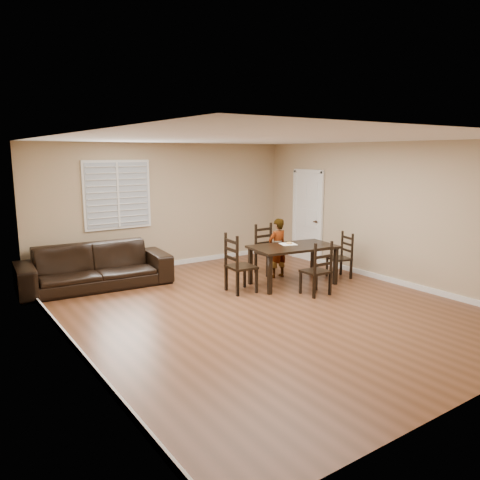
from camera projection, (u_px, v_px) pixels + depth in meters
name	position (u px, v px, depth m)	size (l,w,h in m)	color
ground	(263.00, 308.00, 7.61)	(7.00, 7.00, 0.00)	brown
room	(259.00, 196.00, 7.45)	(6.04, 7.04, 2.72)	tan
dining_table	(293.00, 250.00, 8.88)	(1.72, 1.12, 0.75)	black
chair_near	(265.00, 251.00, 9.81)	(0.48, 0.45, 1.04)	black
chair_far	(320.00, 272.00, 8.18)	(0.44, 0.41, 0.98)	black
chair_left	(235.00, 266.00, 8.36)	(0.49, 0.52, 1.08)	black
chair_right	(344.00, 257.00, 9.45)	(0.47, 0.49, 0.92)	black
child	(277.00, 248.00, 9.40)	(0.44, 0.29, 1.20)	gray
napkin	(288.00, 244.00, 9.02)	(0.29, 0.29, 0.00)	#EFE7CD
donut	(289.00, 243.00, 9.03)	(0.11, 0.11, 0.04)	#CE964A
sofa	(95.00, 266.00, 8.73)	(2.73, 1.07, 0.80)	black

